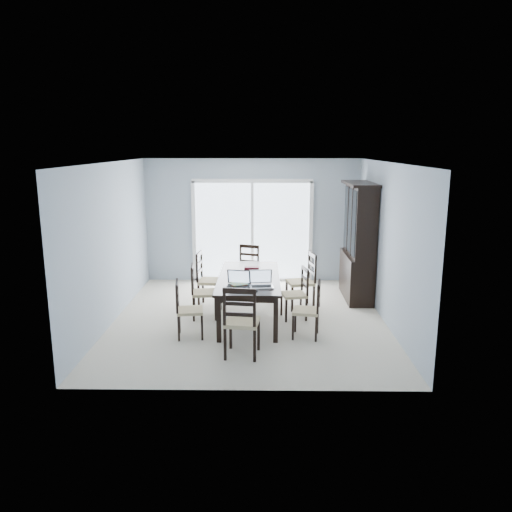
% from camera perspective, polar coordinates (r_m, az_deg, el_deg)
% --- Properties ---
extents(floor, '(5.00, 5.00, 0.00)m').
position_cam_1_polar(floor, '(8.46, -0.79, -7.22)').
color(floor, beige).
rests_on(floor, ground).
extents(ceiling, '(5.00, 5.00, 0.00)m').
position_cam_1_polar(ceiling, '(7.97, -0.84, 10.66)').
color(ceiling, white).
rests_on(ceiling, back_wall).
extents(back_wall, '(4.50, 0.02, 2.60)m').
position_cam_1_polar(back_wall, '(10.58, -0.43, 4.05)').
color(back_wall, '#95A4B2').
rests_on(back_wall, floor).
extents(wall_left, '(0.02, 5.00, 2.60)m').
position_cam_1_polar(wall_left, '(8.49, -16.19, 1.43)').
color(wall_left, '#95A4B2').
rests_on(wall_left, floor).
extents(wall_right, '(0.02, 5.00, 2.60)m').
position_cam_1_polar(wall_right, '(8.36, 14.79, 1.35)').
color(wall_right, '#95A4B2').
rests_on(wall_right, floor).
extents(balcony, '(4.50, 2.00, 0.10)m').
position_cam_1_polar(balcony, '(11.83, -0.31, -1.72)').
color(balcony, gray).
rests_on(balcony, ground).
extents(railing, '(4.50, 0.06, 1.10)m').
position_cam_1_polar(railing, '(12.68, -0.22, 2.03)').
color(railing, '#99999E').
rests_on(railing, balcony).
extents(dining_table, '(1.00, 2.20, 0.75)m').
position_cam_1_polar(dining_table, '(8.26, -0.80, -2.83)').
color(dining_table, black).
rests_on(dining_table, floor).
extents(china_hutch, '(0.50, 1.38, 2.20)m').
position_cam_1_polar(china_hutch, '(9.56, 11.63, 1.48)').
color(china_hutch, black).
rests_on(china_hutch, floor).
extents(sliding_door, '(2.52, 0.05, 2.18)m').
position_cam_1_polar(sliding_door, '(10.59, -0.43, 2.89)').
color(sliding_door, silver).
rests_on(sliding_door, floor).
extents(chair_left_near, '(0.44, 0.43, 1.02)m').
position_cam_1_polar(chair_left_near, '(7.62, -8.22, -5.33)').
color(chair_left_near, black).
rests_on(chair_left_near, floor).
extents(chair_left_mid, '(0.45, 0.44, 1.07)m').
position_cam_1_polar(chair_left_mid, '(8.43, -6.56, -3.38)').
color(chair_left_mid, black).
rests_on(chair_left_mid, floor).
extents(chair_left_far, '(0.48, 0.47, 1.16)m').
position_cam_1_polar(chair_left_far, '(9.01, -5.76, -1.98)').
color(chair_left_far, black).
rests_on(chair_left_far, floor).
extents(chair_right_near, '(0.45, 0.44, 1.02)m').
position_cam_1_polar(chair_right_near, '(7.58, 6.39, -5.41)').
color(chair_right_near, black).
rests_on(chair_right_near, floor).
extents(chair_right_mid, '(0.46, 0.45, 1.01)m').
position_cam_1_polar(chair_right_mid, '(8.40, 4.93, -3.59)').
color(chair_right_mid, black).
rests_on(chair_right_mid, floor).
extents(chair_right_far, '(0.53, 0.52, 1.16)m').
position_cam_1_polar(chair_right_far, '(8.94, 5.70, -2.10)').
color(chair_right_far, black).
rests_on(chair_right_far, floor).
extents(chair_end_near, '(0.50, 0.51, 1.19)m').
position_cam_1_polar(chair_end_near, '(6.78, -1.74, -6.69)').
color(chair_end_near, black).
rests_on(chair_end_near, floor).
extents(chair_end_far, '(0.53, 0.53, 1.10)m').
position_cam_1_polar(chair_end_far, '(9.79, -0.97, -0.93)').
color(chair_end_far, black).
rests_on(chair_end_far, floor).
extents(laptop_dark, '(0.40, 0.32, 0.25)m').
position_cam_1_polar(laptop_dark, '(7.56, -2.22, -3.20)').
color(laptop_dark, black).
rests_on(laptop_dark, dining_table).
extents(laptop_silver, '(0.39, 0.29, 0.25)m').
position_cam_1_polar(laptop_silver, '(7.58, 0.62, -3.15)').
color(laptop_silver, silver).
rests_on(laptop_silver, dining_table).
extents(book_stack, '(0.30, 0.27, 0.04)m').
position_cam_1_polar(book_stack, '(7.67, -2.00, -3.28)').
color(book_stack, maroon).
rests_on(book_stack, dining_table).
extents(cell_phone, '(0.12, 0.09, 0.01)m').
position_cam_1_polar(cell_phone, '(7.38, -0.25, -4.03)').
color(cell_phone, black).
rests_on(cell_phone, dining_table).
extents(game_box, '(0.26, 0.13, 0.06)m').
position_cam_1_polar(game_box, '(8.60, -0.50, -1.45)').
color(game_box, '#490E1D').
rests_on(game_box, dining_table).
extents(hot_tub, '(2.00, 1.86, 0.88)m').
position_cam_1_polar(hot_tub, '(11.89, -1.48, 0.78)').
color(hot_tub, brown).
rests_on(hot_tub, balcony).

